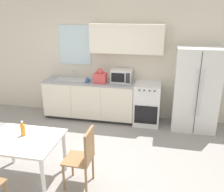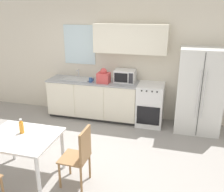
{
  "view_description": "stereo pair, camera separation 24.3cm",
  "coord_description": "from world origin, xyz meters",
  "px_view_note": "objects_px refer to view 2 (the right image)",
  "views": [
    {
      "loc": [
        1.24,
        -3.57,
        2.54
      ],
      "look_at": [
        0.38,
        0.52,
        1.05
      ],
      "focal_mm": 40.0,
      "sensor_mm": 36.0,
      "label": 1
    },
    {
      "loc": [
        1.47,
        -3.52,
        2.54
      ],
      "look_at": [
        0.38,
        0.52,
        1.05
      ],
      "focal_mm": 40.0,
      "sensor_mm": 36.0,
      "label": 2
    }
  ],
  "objects_px": {
    "coffee_mug": "(91,80)",
    "dining_table": "(21,142)",
    "refrigerator": "(200,91)",
    "oven_range": "(150,104)",
    "microwave": "(125,76)",
    "drink_bottle": "(22,127)",
    "dining_chair_side": "(80,153)"
  },
  "relations": [
    {
      "from": "microwave",
      "to": "coffee_mug",
      "type": "bearing_deg",
      "value": -162.62
    },
    {
      "from": "microwave",
      "to": "dining_chair_side",
      "type": "relative_size",
      "value": 0.5
    },
    {
      "from": "oven_range",
      "to": "dining_table",
      "type": "bearing_deg",
      "value": -123.92
    },
    {
      "from": "drink_bottle",
      "to": "coffee_mug",
      "type": "bearing_deg",
      "value": 81.6
    },
    {
      "from": "drink_bottle",
      "to": "dining_table",
      "type": "bearing_deg",
      "value": -68.69
    },
    {
      "from": "dining_chair_side",
      "to": "oven_range",
      "type": "bearing_deg",
      "value": -15.99
    },
    {
      "from": "refrigerator",
      "to": "dining_table",
      "type": "xyz_separation_m",
      "value": [
        -2.66,
        -2.43,
        -0.27
      ]
    },
    {
      "from": "microwave",
      "to": "dining_table",
      "type": "height_order",
      "value": "microwave"
    },
    {
      "from": "coffee_mug",
      "to": "dining_chair_side",
      "type": "distance_m",
      "value": 2.38
    },
    {
      "from": "refrigerator",
      "to": "drink_bottle",
      "type": "bearing_deg",
      "value": -139.26
    },
    {
      "from": "dining_table",
      "to": "dining_chair_side",
      "type": "distance_m",
      "value": 0.92
    },
    {
      "from": "oven_range",
      "to": "coffee_mug",
      "type": "height_order",
      "value": "coffee_mug"
    },
    {
      "from": "microwave",
      "to": "drink_bottle",
      "type": "height_order",
      "value": "microwave"
    },
    {
      "from": "dining_table",
      "to": "refrigerator",
      "type": "bearing_deg",
      "value": 42.33
    },
    {
      "from": "oven_range",
      "to": "refrigerator",
      "type": "xyz_separation_m",
      "value": [
        1.01,
        -0.03,
        0.42
      ]
    },
    {
      "from": "refrigerator",
      "to": "drink_bottle",
      "type": "distance_m",
      "value": 3.57
    },
    {
      "from": "microwave",
      "to": "dining_chair_side",
      "type": "bearing_deg",
      "value": -92.75
    },
    {
      "from": "coffee_mug",
      "to": "drink_bottle",
      "type": "bearing_deg",
      "value": -98.4
    },
    {
      "from": "refrigerator",
      "to": "dining_chair_side",
      "type": "relative_size",
      "value": 1.92
    },
    {
      "from": "coffee_mug",
      "to": "drink_bottle",
      "type": "relative_size",
      "value": 0.46
    },
    {
      "from": "coffee_mug",
      "to": "dining_table",
      "type": "distance_m",
      "value": 2.37
    },
    {
      "from": "refrigerator",
      "to": "drink_bottle",
      "type": "height_order",
      "value": "refrigerator"
    },
    {
      "from": "oven_range",
      "to": "refrigerator",
      "type": "relative_size",
      "value": 0.53
    },
    {
      "from": "refrigerator",
      "to": "dining_chair_side",
      "type": "xyz_separation_m",
      "value": [
        -1.75,
        -2.35,
        -0.36
      ]
    },
    {
      "from": "dining_chair_side",
      "to": "coffee_mug",
      "type": "bearing_deg",
      "value": 16.67
    },
    {
      "from": "refrigerator",
      "to": "dining_table",
      "type": "height_order",
      "value": "refrigerator"
    },
    {
      "from": "refrigerator",
      "to": "dining_table",
      "type": "relative_size",
      "value": 1.66
    },
    {
      "from": "oven_range",
      "to": "coffee_mug",
      "type": "relative_size",
      "value": 8.72
    },
    {
      "from": "oven_range",
      "to": "microwave",
      "type": "bearing_deg",
      "value": 170.1
    },
    {
      "from": "oven_range",
      "to": "microwave",
      "type": "distance_m",
      "value": 0.86
    },
    {
      "from": "coffee_mug",
      "to": "refrigerator",
      "type": "bearing_deg",
      "value": 2.37
    },
    {
      "from": "microwave",
      "to": "dining_chair_side",
      "type": "xyz_separation_m",
      "value": [
        -0.12,
        -2.48,
        -0.53
      ]
    }
  ]
}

